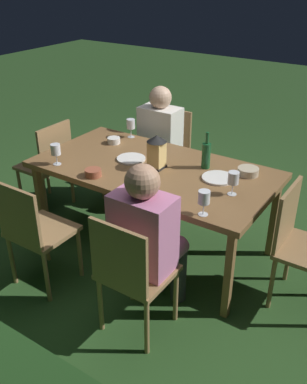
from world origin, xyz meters
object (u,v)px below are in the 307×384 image
(bowl_olives, at_px, (137,185))
(bowl_dip, at_px, (93,172))
(dining_table, at_px, (153,173))
(green_bottle_on_table, at_px, (206,155))
(chair_side_right_a, at_px, (131,272))
(plate_b, at_px, (131,159))
(chair_side_left_b, at_px, (167,149))
(chair_side_right_b, at_px, (34,230))
(chair_head_near, at_px, (300,242))
(wine_glass_a, at_px, (56,150))
(bowl_bread, at_px, (114,140))
(bowl_salad, at_px, (248,171))
(lantern_centerpiece, at_px, (157,150))
(wine_glass_c, at_px, (131,125))
(chair_head_far, at_px, (48,162))
(wine_glass_b, at_px, (204,198))
(plate_a, at_px, (218,178))
(wine_glass_d, at_px, (233,179))
(person_in_cream, at_px, (156,141))
(person_in_pink, at_px, (149,236))

(bowl_olives, xyz_separation_m, bowl_dip, (0.39, 0.02, -0.00))
(dining_table, height_order, green_bottle_on_table, green_bottle_on_table)
(chair_side_right_a, relative_size, plate_b, 3.75)
(chair_side_right_a, xyz_separation_m, bowl_dip, (0.71, -0.50, 0.28))
(dining_table, xyz_separation_m, chair_side_left_b, (0.42, -0.89, -0.20))
(chair_side_right_b, xyz_separation_m, chair_head_near, (-1.61, -0.89, 0.00))
(chair_side_left_b, bearing_deg, wine_glass_a, 79.19)
(green_bottle_on_table, distance_m, bowl_bread, 0.91)
(bowl_salad, xyz_separation_m, bowl_dip, (0.95, 0.66, 0.00))
(lantern_centerpiece, bearing_deg, wine_glass_c, -37.33)
(dining_table, relative_size, chair_side_right_a, 2.16)
(chair_side_right_a, distance_m, bowl_bread, 1.51)
(chair_head_far, distance_m, chair_side_left_b, 1.17)
(chair_side_left_b, xyz_separation_m, plate_b, (-0.19, 0.87, 0.26))
(wine_glass_b, bearing_deg, green_bottle_on_table, -63.75)
(chair_side_right_a, bearing_deg, plate_a, -95.34)
(green_bottle_on_table, bearing_deg, dining_table, 31.71)
(wine_glass_d, height_order, bowl_dip, wine_glass_d)
(plate_a, bearing_deg, wine_glass_a, 21.62)
(chair_side_left_b, relative_size, person_in_cream, 0.76)
(person_in_cream, distance_m, wine_glass_c, 0.36)
(wine_glass_a, bearing_deg, wine_glass_b, 177.93)
(chair_side_right_b, bearing_deg, bowl_dip, -105.17)
(chair_side_right_b, relative_size, chair_head_near, 1.00)
(green_bottle_on_table, height_order, bowl_olives, green_bottle_on_table)
(chair_head_far, relative_size, wine_glass_c, 5.15)
(dining_table, height_order, wine_glass_a, wine_glass_a)
(wine_glass_b, relative_size, plate_b, 0.73)
(chair_side_right_b, height_order, bowl_salad, chair_side_right_b)
(wine_glass_b, bearing_deg, bowl_bread, -27.89)
(wine_glass_b, distance_m, bowl_salad, 0.71)
(wine_glass_a, xyz_separation_m, wine_glass_b, (-1.32, 0.05, 0.00))
(chair_head_far, distance_m, bowl_olives, 1.37)
(person_in_pink, relative_size, chair_head_near, 1.32)
(person_in_cream, bearing_deg, chair_head_near, 156.80)
(wine_glass_b, bearing_deg, person_in_pink, 48.51)
(chair_side_left_b, bearing_deg, chair_side_right_a, 115.51)
(wine_glass_b, relative_size, wine_glass_d, 1.00)
(chair_side_right_a, distance_m, plate_a, 1.01)
(plate_a, xyz_separation_m, bowl_bread, (1.08, -0.13, 0.02))
(bowl_bread, bearing_deg, lantern_centerpiece, 159.82)
(person_in_pink, relative_size, bowl_dip, 9.26)
(lantern_centerpiece, height_order, plate_b, lantern_centerpiece)
(chair_head_far, relative_size, bowl_salad, 5.52)
(bowl_olives, bearing_deg, chair_side_right_a, 121.54)
(dining_table, xyz_separation_m, bowl_bread, (0.57, -0.22, 0.08))
(wine_glass_d, height_order, bowl_salad, wine_glass_d)
(wine_glass_c, relative_size, wine_glass_d, 1.00)
(green_bottle_on_table, height_order, wine_glass_d, green_bottle_on_table)
(chair_head_near, bearing_deg, lantern_centerpiece, -0.27)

